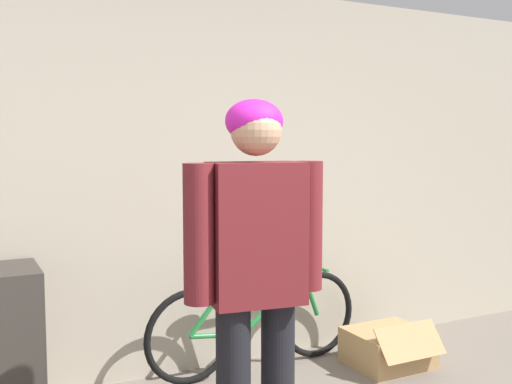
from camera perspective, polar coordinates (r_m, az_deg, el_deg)
wall_back at (r=3.99m, az=-8.57°, el=1.02°), size 8.00×0.07×2.60m
person at (r=2.70m, az=-0.01°, el=-6.53°), size 0.68×0.30×1.75m
bicycle at (r=4.18m, az=0.11°, el=-12.22°), size 1.62×0.46×0.70m
cardboard_box at (r=4.41m, az=12.45°, el=-14.26°), size 0.52×0.54×0.34m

